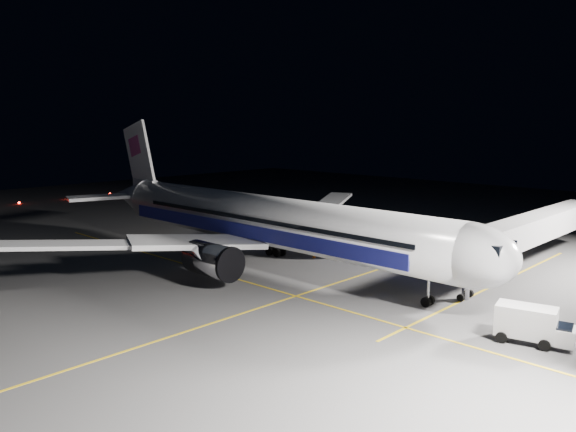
# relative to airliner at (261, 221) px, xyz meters

# --- Properties ---
(ground) EXTENTS (200.00, 200.00, 0.00)m
(ground) POSITION_rel_airliner_xyz_m (1.08, 0.00, -5.16)
(ground) COLOR #4C4C4F
(ground) RESTS_ON ground
(guide_line_main) EXTENTS (0.25, 80.00, 0.01)m
(guide_line_main) POSITION_rel_airliner_xyz_m (11.08, 0.00, -5.16)
(guide_line_main) COLOR gold
(guide_line_main) RESTS_ON ground
(guide_line_cross) EXTENTS (70.00, 0.25, 0.01)m
(guide_line_cross) POSITION_rel_airliner_xyz_m (1.08, -6.00, -5.16)
(guide_line_cross) COLOR gold
(guide_line_cross) RESTS_ON ground
(guide_line_side) EXTENTS (0.25, 40.00, 0.01)m
(guide_line_side) POSITION_rel_airliner_xyz_m (23.08, 10.00, -5.16)
(guide_line_side) COLOR gold
(guide_line_side) RESTS_ON ground
(airliner) EXTENTS (61.48, 54.22, 16.64)m
(airliner) POSITION_rel_airliner_xyz_m (0.00, 0.00, 0.00)
(airliner) COLOR silver
(airliner) RESTS_ON ground
(jet_bridge) EXTENTS (3.60, 34.40, 6.30)m
(jet_bridge) POSITION_rel_airliner_xyz_m (23.08, 18.06, -0.58)
(jet_bridge) COLOR #B2B2B7
(jet_bridge) RESTS_ON ground
(taxiway_lights) EXTENTS (0.44, 60.44, 0.44)m
(taxiway_lights) POSITION_rel_airliner_xyz_m (-70.92, 0.00, -4.94)
(taxiway_lights) COLOR #FF140A
(taxiway_lights) RESTS_ON ground
(service_truck) EXTENTS (5.78, 3.36, 2.78)m
(service_truck) POSITION_rel_airliner_xyz_m (31.58, -2.27, -3.68)
(service_truck) COLOR silver
(service_truck) RESTS_ON ground
(baggage_tug) EXTENTS (2.86, 2.59, 1.70)m
(baggage_tug) POSITION_rel_airliner_xyz_m (-6.04, 19.06, -4.38)
(baggage_tug) COLOR black
(baggage_tug) RESTS_ON ground
(safety_cone_a) EXTENTS (0.43, 0.43, 0.64)m
(safety_cone_a) POSITION_rel_airliner_xyz_m (-2.23, 11.96, -4.84)
(safety_cone_a) COLOR orange
(safety_cone_a) RESTS_ON ground
(safety_cone_b) EXTENTS (0.43, 0.43, 0.65)m
(safety_cone_b) POSITION_rel_airliner_xyz_m (2.22, 6.76, -4.84)
(safety_cone_b) COLOR orange
(safety_cone_b) RESTS_ON ground
(safety_cone_c) EXTENTS (0.43, 0.43, 0.65)m
(safety_cone_c) POSITION_rel_airliner_xyz_m (-1.65, 7.88, -4.84)
(safety_cone_c) COLOR orange
(safety_cone_c) RESTS_ON ground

